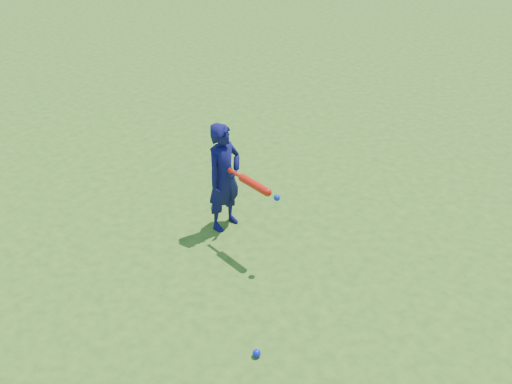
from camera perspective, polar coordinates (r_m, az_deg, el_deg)
ground at (r=6.61m, az=-7.69°, el=-1.56°), size 80.00×80.00×0.00m
child at (r=5.95m, az=-3.20°, el=1.48°), size 0.32×0.46×1.21m
ground_ball_blue at (r=4.85m, az=0.07°, el=-15.82°), size 0.07×0.07×0.07m
bat_swing at (r=5.47m, az=0.05°, el=0.62°), size 0.71×0.19×0.08m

